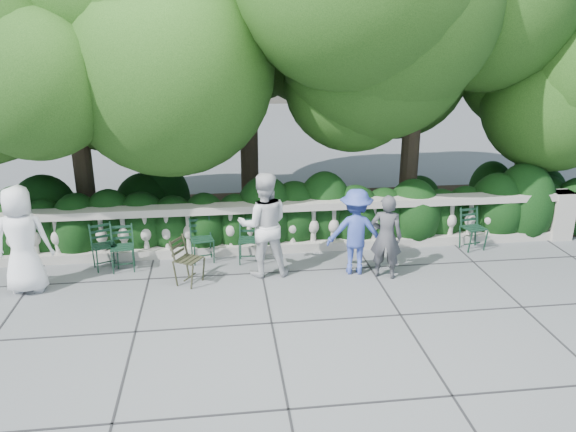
{
  "coord_description": "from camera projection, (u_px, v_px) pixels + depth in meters",
  "views": [
    {
      "loc": [
        -1.18,
        -8.4,
        4.27
      ],
      "look_at": [
        0.0,
        1.0,
        1.0
      ],
      "focal_mm": 35.0,
      "sensor_mm": 36.0,
      "label": 1
    }
  ],
  "objects": [
    {
      "name": "chair_f",
      "position": [
        476.0,
        252.0,
        11.05
      ],
      "size": [
        0.52,
        0.55,
        0.84
      ],
      "primitive_type": null,
      "rotation": [
        0.0,
        0.0,
        0.19
      ],
      "color": "black",
      "rests_on": "ground"
    },
    {
      "name": "chair_a",
      "position": [
        205.0,
        264.0,
        10.47
      ],
      "size": [
        0.52,
        0.55,
        0.84
      ],
      "primitive_type": null,
      "rotation": [
        0.0,
        0.0,
        0.19
      ],
      "color": "black",
      "rests_on": "ground"
    },
    {
      "name": "balustrade",
      "position": [
        283.0,
        228.0,
        10.94
      ],
      "size": [
        12.0,
        0.44,
        1.0
      ],
      "color": "#9E998E",
      "rests_on": "ground"
    },
    {
      "name": "person_woman_grey",
      "position": [
        386.0,
        237.0,
        9.73
      ],
      "size": [
        0.65,
        0.54,
        1.51
      ],
      "primitive_type": "imported",
      "rotation": [
        0.0,
        0.0,
        2.76
      ],
      "color": "#3F3F44",
      "rests_on": "ground"
    },
    {
      "name": "person_older_blue",
      "position": [
        356.0,
        232.0,
        9.9
      ],
      "size": [
        1.08,
        0.72,
        1.56
      ],
      "primitive_type": "imported",
      "rotation": [
        0.0,
        0.0,
        3.0
      ],
      "color": "#3649A2",
      "rests_on": "ground"
    },
    {
      "name": "ground",
      "position": [
        295.0,
        292.0,
        9.41
      ],
      "size": [
        90.0,
        90.0,
        0.0
      ],
      "primitive_type": "plane",
      "color": "#56595E",
      "rests_on": "ground"
    },
    {
      "name": "person_casual_man",
      "position": [
        264.0,
        225.0,
        9.79
      ],
      "size": [
        0.91,
        0.71,
        1.87
      ],
      "primitive_type": "imported",
      "rotation": [
        0.0,
        0.0,
        3.15
      ],
      "color": "silver",
      "rests_on": "ground"
    },
    {
      "name": "chair_weathered",
      "position": [
        197.0,
        285.0,
        9.66
      ],
      "size": [
        0.64,
        0.62,
        0.84
      ],
      "primitive_type": null,
      "rotation": [
        0.0,
        0.0,
        1.03
      ],
      "color": "black",
      "rests_on": "ground"
    },
    {
      "name": "chair_d",
      "position": [
        250.0,
        265.0,
        10.44
      ],
      "size": [
        0.49,
        0.52,
        0.84
      ],
      "primitive_type": null,
      "rotation": [
        0.0,
        0.0,
        -0.11
      ],
      "color": "black",
      "rests_on": "ground"
    },
    {
      "name": "tree_canopy",
      "position": [
        308.0,
        39.0,
        11.19
      ],
      "size": [
        15.04,
        6.52,
        6.78
      ],
      "color": "#3F3023",
      "rests_on": "ground"
    },
    {
      "name": "chair_b",
      "position": [
        109.0,
        271.0,
        10.19
      ],
      "size": [
        0.59,
        0.61,
        0.84
      ],
      "primitive_type": null,
      "rotation": [
        0.0,
        0.0,
        0.4
      ],
      "color": "black",
      "rests_on": "ground"
    },
    {
      "name": "shrub_hedge",
      "position": [
        277.0,
        230.0,
        12.22
      ],
      "size": [
        15.0,
        2.6,
        1.7
      ],
      "primitive_type": null,
      "color": "black",
      "rests_on": "ground"
    },
    {
      "name": "chair_c",
      "position": [
        124.0,
        273.0,
        10.1
      ],
      "size": [
        0.49,
        0.52,
        0.84
      ],
      "primitive_type": null,
      "rotation": [
        0.0,
        0.0,
        0.11
      ],
      "color": "black",
      "rests_on": "ground"
    },
    {
      "name": "person_businessman",
      "position": [
        22.0,
        240.0,
        9.17
      ],
      "size": [
        0.9,
        0.59,
        1.82
      ],
      "primitive_type": "imported",
      "rotation": [
        0.0,
        0.0,
        3.13
      ],
      "color": "white",
      "rests_on": "ground"
    }
  ]
}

